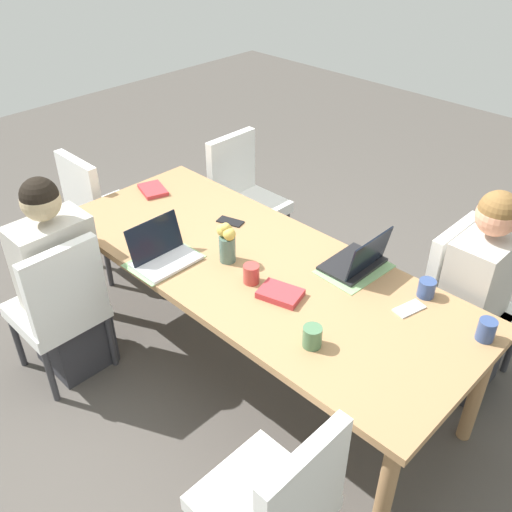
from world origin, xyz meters
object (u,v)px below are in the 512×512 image
(chair_far_left_mid, at_px, (60,304))
(chair_near_right_near, at_px, (243,193))
(person_near_left_near, at_px, (472,305))
(coffee_mug_near_left, at_px, (486,330))
(phone_black, at_px, (230,222))
(coffee_mug_centre_right, at_px, (251,274))
(coffee_mug_centre_left, at_px, (427,288))
(coffee_mug_near_right, at_px, (312,337))
(chair_far_right_mid, at_px, (277,502))
(book_blue_cover, at_px, (280,294))
(flower_vase, at_px, (227,241))
(book_red_cover, at_px, (153,190))
(chair_near_left_near, at_px, (463,298))
(dining_table, at_px, (256,275))
(person_far_left_mid, at_px, (62,289))
(laptop_near_left_near, at_px, (357,261))
(chair_head_right_left_far, at_px, (100,208))
(laptop_far_left_mid, at_px, (163,254))
(phone_silver, at_px, (409,309))

(chair_far_left_mid, xyz_separation_m, chair_near_right_near, (0.20, -1.57, 0.00))
(person_near_left_near, xyz_separation_m, coffee_mug_near_left, (-0.23, 0.45, 0.26))
(phone_black, bearing_deg, chair_far_left_mid, 54.29)
(coffee_mug_centre_right, bearing_deg, coffee_mug_centre_left, -142.99)
(chair_near_right_near, bearing_deg, coffee_mug_near_left, 165.67)
(phone_black, bearing_deg, coffee_mug_near_right, 138.20)
(chair_near_right_near, distance_m, chair_far_right_mid, 2.41)
(coffee_mug_centre_right, height_order, book_blue_cover, coffee_mug_centre_right)
(flower_vase, bearing_deg, book_red_cover, -12.07)
(chair_near_left_near, bearing_deg, flower_vase, 43.67)
(coffee_mug_centre_left, distance_m, book_blue_cover, 0.69)
(dining_table, xyz_separation_m, book_red_cover, (1.02, -0.11, 0.08))
(book_red_cover, relative_size, phone_black, 1.33)
(coffee_mug_near_left, relative_size, phone_black, 0.67)
(flower_vase, xyz_separation_m, coffee_mug_near_left, (-1.23, -0.37, -0.07))
(person_far_left_mid, xyz_separation_m, book_red_cover, (0.23, -0.81, 0.22))
(chair_far_left_mid, xyz_separation_m, coffee_mug_centre_left, (-1.48, -1.14, 0.28))
(dining_table, relative_size, book_blue_cover, 11.90)
(chair_near_left_near, xyz_separation_m, book_red_cover, (1.81, 0.69, 0.25))
(chair_far_left_mid, height_order, laptop_near_left_near, laptop_near_left_near)
(flower_vase, relative_size, book_red_cover, 1.13)
(phone_black, bearing_deg, chair_far_right_mid, 125.45)
(chair_far_left_mid, relative_size, flower_vase, 3.97)
(coffee_mug_near_left, height_order, coffee_mug_centre_left, coffee_mug_near_left)
(chair_far_left_mid, bearing_deg, coffee_mug_near_right, -159.27)
(coffee_mug_centre_left, bearing_deg, person_near_left_near, -106.54)
(coffee_mug_centre_left, relative_size, book_blue_cover, 0.44)
(flower_vase, distance_m, coffee_mug_centre_right, 0.23)
(person_near_left_near, bearing_deg, book_blue_cover, 54.91)
(chair_far_right_mid, distance_m, coffee_mug_near_left, 1.14)
(coffee_mug_near_right, height_order, book_red_cover, coffee_mug_near_right)
(coffee_mug_centre_right, xyz_separation_m, book_blue_cover, (-0.18, -0.01, -0.03))
(dining_table, distance_m, person_near_left_near, 1.15)
(chair_near_left_near, bearing_deg, book_red_cover, 20.75)
(chair_far_right_mid, distance_m, flower_vase, 1.28)
(coffee_mug_centre_right, bearing_deg, person_near_left_near, -131.96)
(chair_near_right_near, xyz_separation_m, flower_vase, (-0.80, 0.89, 0.36))
(chair_head_right_left_far, bearing_deg, chair_far_left_mid, 135.91)
(chair_near_right_near, bearing_deg, coffee_mug_centre_left, 165.69)
(laptop_near_left_near, height_order, phone_black, laptop_near_left_near)
(book_red_cover, bearing_deg, phone_black, -154.60)
(person_far_left_mid, distance_m, chair_head_right_left_far, 0.94)
(chair_near_right_near, relative_size, flower_vase, 3.97)
(laptop_far_left_mid, bearing_deg, person_near_left_near, -139.24)
(person_near_left_near, xyz_separation_m, person_far_left_mid, (1.66, 1.44, 0.00))
(coffee_mug_centre_right, height_order, phone_silver, coffee_mug_centre_right)
(person_near_left_near, relative_size, person_far_left_mid, 1.00)
(laptop_far_left_mid, bearing_deg, coffee_mug_centre_right, -156.70)
(laptop_far_left_mid, relative_size, phone_silver, 2.13)
(flower_vase, bearing_deg, person_near_left_near, -140.56)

